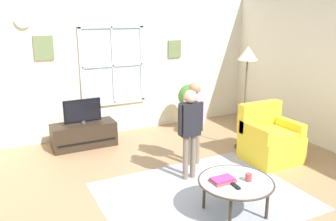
{
  "coord_description": "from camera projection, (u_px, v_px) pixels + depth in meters",
  "views": [
    {
      "loc": [
        -2.02,
        -3.09,
        2.22
      ],
      "look_at": [
        -0.11,
        0.69,
        1.02
      ],
      "focal_mm": 36.87,
      "sensor_mm": 36.0,
      "label": 1
    }
  ],
  "objects": [
    {
      "name": "ground_plane",
      "position": [
        202.0,
        206.0,
        4.14
      ],
      "size": [
        6.28,
        6.64,
        0.02
      ],
      "primitive_type": "cube",
      "color": "#9E7A56"
    },
    {
      "name": "back_wall",
      "position": [
        115.0,
        64.0,
        6.42
      ],
      "size": [
        5.68,
        0.17,
        2.61
      ],
      "color": "silver",
      "rests_on": "ground_plane"
    },
    {
      "name": "area_rug",
      "position": [
        202.0,
        196.0,
        4.34
      ],
      "size": [
        2.46,
        1.96,
        0.01
      ],
      "primitive_type": "cube",
      "color": "#999EAD",
      "rests_on": "ground_plane"
    },
    {
      "name": "tv_stand",
      "position": [
        84.0,
        135.0,
        5.92
      ],
      "size": [
        1.07,
        0.45,
        0.42
      ],
      "color": "#2D2319",
      "rests_on": "ground_plane"
    },
    {
      "name": "television",
      "position": [
        82.0,
        111.0,
        5.81
      ],
      "size": [
        0.62,
        0.08,
        0.42
      ],
      "color": "#4C4C4C",
      "rests_on": "tv_stand"
    },
    {
      "name": "armchair",
      "position": [
        269.0,
        140.0,
        5.36
      ],
      "size": [
        0.76,
        0.74,
        0.87
      ],
      "color": "yellow",
      "rests_on": "ground_plane"
    },
    {
      "name": "coffee_table",
      "position": [
        236.0,
        183.0,
        3.86
      ],
      "size": [
        0.86,
        0.86,
        0.42
      ],
      "color": "#99B2B7",
      "rests_on": "ground_plane"
    },
    {
      "name": "book_stack",
      "position": [
        223.0,
        180.0,
        3.83
      ],
      "size": [
        0.26,
        0.19,
        0.05
      ],
      "color": "#C54F46",
      "rests_on": "coffee_table"
    },
    {
      "name": "cup",
      "position": [
        249.0,
        177.0,
        3.85
      ],
      "size": [
        0.08,
        0.08,
        0.09
      ],
      "primitive_type": "cylinder",
      "color": "#BF3F3F",
      "rests_on": "coffee_table"
    },
    {
      "name": "remote_near_books",
      "position": [
        236.0,
        186.0,
        3.72
      ],
      "size": [
        0.05,
        0.14,
        0.02
      ],
      "primitive_type": "cube",
      "rotation": [
        0.0,
        0.0,
        -0.08
      ],
      "color": "black",
      "rests_on": "coffee_table"
    },
    {
      "name": "person_pink_shirt",
      "position": [
        194.0,
        114.0,
        5.06
      ],
      "size": [
        0.38,
        0.17,
        1.28
      ],
      "color": "#726656",
      "rests_on": "ground_plane"
    },
    {
      "name": "person_black_shirt",
      "position": [
        190.0,
        124.0,
        4.61
      ],
      "size": [
        0.38,
        0.17,
        1.26
      ],
      "color": "#726656",
      "rests_on": "ground_plane"
    },
    {
      "name": "potted_plant_by_window",
      "position": [
        190.0,
        101.0,
        6.67
      ],
      "size": [
        0.47,
        0.47,
        0.91
      ],
      "color": "#9E6B4C",
      "rests_on": "ground_plane"
    },
    {
      "name": "floor_lamp",
      "position": [
        247.0,
        64.0,
        5.53
      ],
      "size": [
        0.32,
        0.32,
        1.72
      ],
      "color": "black",
      "rests_on": "ground_plane"
    }
  ]
}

